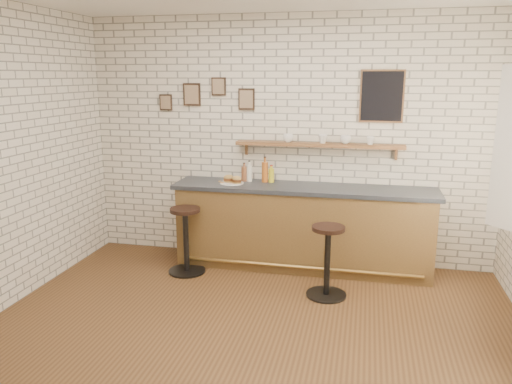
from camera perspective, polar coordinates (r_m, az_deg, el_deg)
ground at (r=4.72m, az=-0.72°, el=-15.78°), size 5.00×5.00×0.00m
bar_counter at (r=6.03m, az=5.33°, el=-4.02°), size 3.10×0.65×1.01m
sandwich_plate at (r=6.03m, az=-2.77°, el=1.04°), size 0.28×0.28×0.01m
ciabatta_sandwich at (r=6.02m, az=-2.67°, el=1.47°), size 0.26×0.18×0.08m
potato_chips at (r=6.03m, az=-3.02°, el=1.11°), size 0.27×0.18×0.00m
bitters_bottle_brown at (r=6.15m, az=-1.36°, el=2.12°), size 0.07×0.07×0.23m
bitters_bottle_white at (r=6.13m, az=-0.76°, el=2.20°), size 0.07×0.07×0.26m
bitters_bottle_amber at (r=6.09m, az=1.02°, el=2.34°), size 0.08×0.08×0.31m
condiment_bottle_yellow at (r=6.08m, az=1.76°, el=1.95°), size 0.07×0.07×0.21m
bar_stool_left at (r=5.93m, az=-8.01°, el=-5.24°), size 0.46×0.46×0.79m
bar_stool_right at (r=5.31m, az=8.16°, el=-7.59°), size 0.44×0.44×0.77m
wall_shelf at (r=6.00m, az=7.17°, el=5.37°), size 2.00×0.18×0.18m
shelf_cup_a at (r=6.03m, az=3.69°, el=6.17°), size 0.13×0.13×0.10m
shelf_cup_b at (r=5.98m, az=7.64°, el=6.03°), size 0.15×0.15×0.10m
shelf_cup_c at (r=5.97m, az=10.19°, el=5.91°), size 0.15×0.15×0.10m
shelf_cup_d at (r=5.96m, az=12.95°, el=5.74°), size 0.10×0.10×0.09m
back_wall_decor at (r=6.04m, az=5.74°, el=10.87°), size 2.96×0.02×0.56m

